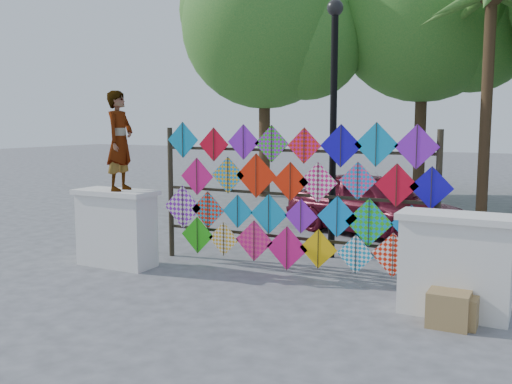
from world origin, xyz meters
TOP-DOWN VIEW (x-y plane):
  - ground at (0.00, 0.00)m, footprint 80.00×80.00m
  - parapet_left at (-2.70, -0.20)m, footprint 1.40×0.65m
  - parapet_right at (2.70, -0.20)m, footprint 1.40×0.65m
  - kite_rack at (0.09, 0.73)m, footprint 4.94×0.24m
  - tree_west at (-4.40, 9.03)m, footprint 5.85×5.20m
  - tree_mid at (0.11, 11.03)m, footprint 6.30×5.60m
  - palm_tree at (2.20, 8.00)m, footprint 3.62×3.62m
  - vendor_woman at (-2.58, -0.20)m, footprint 0.48×0.65m
  - sedan at (0.37, 4.36)m, footprint 4.27×2.90m
  - lamppost at (0.30, 2.00)m, footprint 0.28×0.28m
  - cardboard_box_near at (2.71, -0.65)m, footprint 0.47×0.42m
  - cardboard_box_far at (2.81, -0.57)m, footprint 0.44×0.40m

SIDE VIEW (x-z plane):
  - ground at x=0.00m, z-range 0.00..0.00m
  - cardboard_box_far at x=2.81m, z-range 0.00..0.37m
  - cardboard_box_near at x=2.71m, z-range 0.00..0.42m
  - parapet_left at x=-2.70m, z-range 0.01..1.29m
  - parapet_right at x=2.70m, z-range 0.01..1.29m
  - sedan at x=0.37m, z-range 0.00..1.35m
  - kite_rack at x=0.09m, z-range 0.00..2.40m
  - vendor_woman at x=-2.58m, z-range 1.28..2.90m
  - lamppost at x=0.30m, z-range 0.46..4.92m
  - palm_tree at x=2.20m, z-range 2.04..7.87m
  - tree_west at x=-4.40m, z-range 1.38..9.39m
  - tree_mid at x=0.11m, z-range 1.47..10.08m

